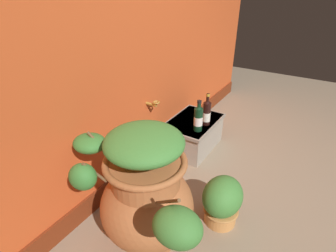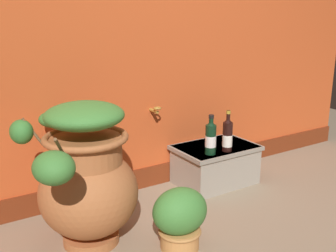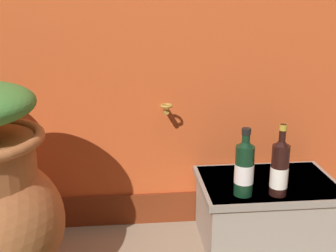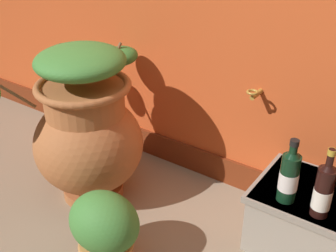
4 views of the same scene
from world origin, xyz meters
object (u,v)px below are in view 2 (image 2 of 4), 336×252
wine_bottle_left (227,135)px  potted_shrub (180,217)px  wine_bottle_middle (211,137)px  terracotta_urn (86,177)px

wine_bottle_left → potted_shrub: bearing=-147.3°
wine_bottle_left → wine_bottle_middle: 0.14m
wine_bottle_left → potted_shrub: wine_bottle_left is taller
terracotta_urn → wine_bottle_middle: size_ratio=3.19×
terracotta_urn → wine_bottle_left: (1.14, 0.15, 0.02)m
terracotta_urn → wine_bottle_left: bearing=7.3°
terracotta_urn → potted_shrub: bearing=-38.6°
terracotta_urn → wine_bottle_middle: bearing=9.1°
terracotta_urn → potted_shrub: size_ratio=2.58×
wine_bottle_left → potted_shrub: (-0.73, -0.47, -0.23)m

